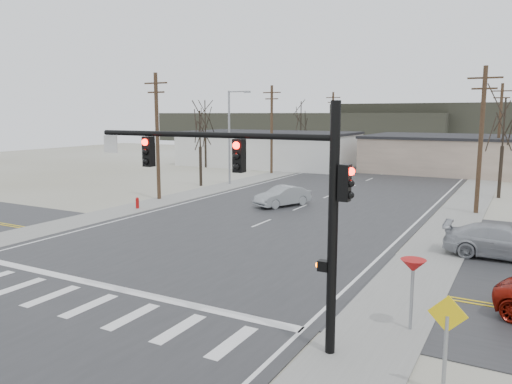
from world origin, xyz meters
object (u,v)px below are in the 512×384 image
sedan_crossing (283,196)px  car_far_b (395,152)px  traffic_signal_mast (272,189)px  car_parked_silver (503,242)px  car_far_a (423,160)px  fire_hydrant (137,203)px

sedan_crossing → car_far_b: size_ratio=0.97×
traffic_signal_mast → car_parked_silver: traffic_signal_mast is taller
car_far_a → car_far_b: size_ratio=1.26×
traffic_signal_mast → car_far_b: bearing=100.2°
fire_hydrant → car_far_a: bearing=72.5°
sedan_crossing → car_parked_silver: size_ratio=0.83×
traffic_signal_mast → sedan_crossing: bearing=114.8°
traffic_signal_mast → car_far_a: (-5.41, 54.35, -3.78)m
sedan_crossing → traffic_signal_mast: bearing=-41.1°
traffic_signal_mast → car_parked_silver: 14.75m
fire_hydrant → car_far_a: car_far_a is taller
traffic_signal_mast → car_far_b: (-12.26, 67.96, -3.84)m
car_far_a → car_far_b: bearing=-74.9°
sedan_crossing → fire_hydrant: bearing=-121.5°
fire_hydrant → car_far_b: size_ratio=0.19×
car_far_a → car_parked_silver: bearing=93.5°
sedan_crossing → car_far_a: bearing=107.7°
car_far_a → car_far_b: car_far_a is taller
fire_hydrant → car_far_a: 42.10m
fire_hydrant → car_parked_silver: car_parked_silver is taller
fire_hydrant → sedan_crossing: size_ratio=0.19×
sedan_crossing → car_parked_silver: car_parked_silver is taller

